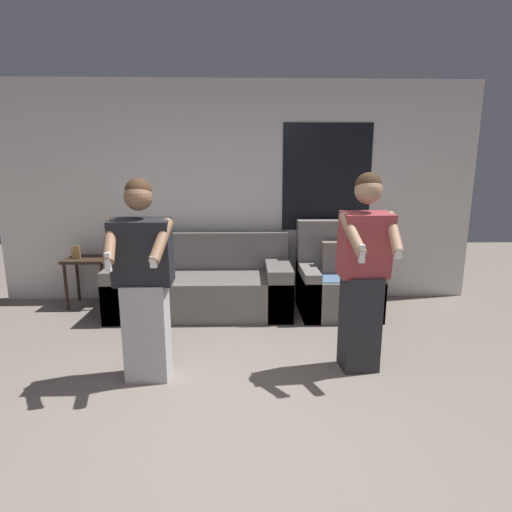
{
  "coord_description": "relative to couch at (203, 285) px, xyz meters",
  "views": [
    {
      "loc": [
        0.11,
        -2.05,
        1.62
      ],
      "look_at": [
        0.19,
        0.98,
        0.98
      ],
      "focal_mm": 28.0,
      "sensor_mm": 36.0,
      "label": 1
    }
  ],
  "objects": [
    {
      "name": "couch",
      "position": [
        0.0,
        0.0,
        0.0
      ],
      "size": [
        2.06,
        0.93,
        0.89
      ],
      "color": "slate",
      "rests_on": "ground_plane"
    },
    {
      "name": "person_right",
      "position": [
        1.46,
        -1.49,
        0.52
      ],
      "size": [
        0.45,
        0.49,
        1.62
      ],
      "color": "#28282D",
      "rests_on": "ground_plane"
    },
    {
      "name": "side_table",
      "position": [
        -1.41,
        0.22,
        0.19
      ],
      "size": [
        0.52,
        0.42,
        0.75
      ],
      "color": "#332319",
      "rests_on": "ground_plane"
    },
    {
      "name": "wall_back",
      "position": [
        0.43,
        0.49,
        1.05
      ],
      "size": [
        5.95,
        0.07,
        2.7
      ],
      "color": "silver",
      "rests_on": "ground_plane"
    },
    {
      "name": "person_left",
      "position": [
        -0.26,
        -1.61,
        0.48
      ],
      "size": [
        0.5,
        0.47,
        1.58
      ],
      "color": "#B2B2B7",
      "rests_on": "ground_plane"
    },
    {
      "name": "ground_plane",
      "position": [
        0.41,
        -2.52,
        -0.3
      ],
      "size": [
        14.0,
        14.0,
        0.0
      ],
      "primitive_type": "plane",
      "color": "slate"
    },
    {
      "name": "armchair",
      "position": [
        1.58,
        -0.06,
        0.04
      ],
      "size": [
        0.87,
        0.83,
        1.05
      ],
      "color": "slate",
      "rests_on": "ground_plane"
    }
  ]
}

